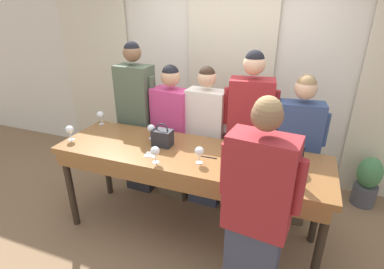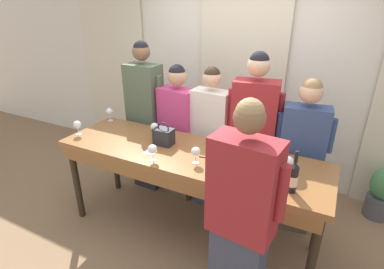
{
  "view_description": "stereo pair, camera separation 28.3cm",
  "coord_description": "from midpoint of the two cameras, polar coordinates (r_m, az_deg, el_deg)",
  "views": [
    {
      "loc": [
        0.91,
        -2.34,
        2.26
      ],
      "look_at": [
        0.0,
        0.08,
        1.11
      ],
      "focal_mm": 28.0,
      "sensor_mm": 36.0,
      "label": 1
    },
    {
      "loc": [
        1.17,
        -2.23,
        2.26
      ],
      "look_at": [
        0.0,
        0.08,
        1.11
      ],
      "focal_mm": 28.0,
      "sensor_mm": 36.0,
      "label": 2
    }
  ],
  "objects": [
    {
      "name": "curtain_panel_left",
      "position": [
        4.96,
        -19.2,
        12.06
      ],
      "size": [
        1.12,
        0.03,
        2.69
      ],
      "color": "beige",
      "rests_on": "ground_plane"
    },
    {
      "name": "wine_bottle",
      "position": [
        2.38,
        16.57,
        -6.79
      ],
      "size": [
        0.07,
        0.07,
        0.34
      ],
      "color": "black",
      "rests_on": "tasting_bar"
    },
    {
      "name": "napkin",
      "position": [
        2.83,
        -10.72,
        -3.84
      ],
      "size": [
        0.12,
        0.12,
        0.0
      ],
      "color": "white",
      "rests_on": "tasting_bar"
    },
    {
      "name": "curtain_panel_center",
      "position": [
        4.0,
        5.06,
        10.64
      ],
      "size": [
        1.12,
        0.03,
        2.69
      ],
      "color": "beige",
      "rests_on": "ground_plane"
    },
    {
      "name": "wine_glass_back_left",
      "position": [
        3.33,
        -24.57,
        0.76
      ],
      "size": [
        0.08,
        0.08,
        0.16
      ],
      "color": "white",
      "rests_on": "tasting_bar"
    },
    {
      "name": "wine_glass_center_right",
      "position": [
        2.68,
        12.33,
        -3.04
      ],
      "size": [
        0.08,
        0.08,
        0.16
      ],
      "color": "white",
      "rests_on": "tasting_bar"
    },
    {
      "name": "pen",
      "position": [
        2.73,
        0.25,
        -4.43
      ],
      "size": [
        0.15,
        0.01,
        0.01
      ],
      "color": "black",
      "rests_on": "tasting_bar"
    },
    {
      "name": "wine_glass_center_left",
      "position": [
        2.61,
        15.38,
        -4.09
      ],
      "size": [
        0.08,
        0.08,
        0.16
      ],
      "color": "white",
      "rests_on": "tasting_bar"
    },
    {
      "name": "host_pouring",
      "position": [
        2.12,
        8.2,
        -16.05
      ],
      "size": [
        0.54,
        0.28,
        1.78
      ],
      "color": "#383D51",
      "rests_on": "ground_plane"
    },
    {
      "name": "guest_navy_coat",
      "position": [
        3.2,
        16.82,
        -3.2
      ],
      "size": [
        0.54,
        0.26,
        1.65
      ],
      "color": "brown",
      "rests_on": "ground_plane"
    },
    {
      "name": "wine_glass_center_mid",
      "position": [
        2.64,
        -10.1,
        -3.24
      ],
      "size": [
        0.08,
        0.08,
        0.16
      ],
      "color": "white",
      "rests_on": "tasting_bar"
    },
    {
      "name": "potted_plant",
      "position": [
        4.07,
        28.73,
        -7.91
      ],
      "size": [
        0.27,
        0.27,
        0.63
      ],
      "color": "#4C4C51",
      "rests_on": "ground_plane"
    },
    {
      "name": "wine_glass_front_right",
      "position": [
        3.11,
        -10.39,
        1.05
      ],
      "size": [
        0.08,
        0.08,
        0.16
      ],
      "color": "white",
      "rests_on": "tasting_bar"
    },
    {
      "name": "guest_pink_top",
      "position": [
        3.53,
        -6.09,
        0.12
      ],
      "size": [
        0.56,
        0.31,
        1.65
      ],
      "color": "brown",
      "rests_on": "ground_plane"
    },
    {
      "name": "wall_back",
      "position": [
        4.05,
        5.35,
        11.61
      ],
      "size": [
        12.0,
        0.06,
        2.8
      ],
      "color": "silver",
      "rests_on": "ground_plane"
    },
    {
      "name": "guest_olive_jacket",
      "position": [
        3.7,
        -12.54,
        2.75
      ],
      "size": [
        0.52,
        0.27,
        1.87
      ],
      "color": "#28282D",
      "rests_on": "ground_plane"
    },
    {
      "name": "tasting_bar",
      "position": [
        2.85,
        -3.57,
        -5.31
      ],
      "size": [
        2.59,
        0.78,
        0.96
      ],
      "color": "brown",
      "rests_on": "ground_plane"
    },
    {
      "name": "wine_glass_front_left",
      "position": [
        2.59,
        -1.73,
        -3.38
      ],
      "size": [
        0.08,
        0.08,
        0.16
      ],
      "color": "white",
      "rests_on": "tasting_bar"
    },
    {
      "name": "guest_striped_shirt",
      "position": [
        3.21,
        8.2,
        -0.46
      ],
      "size": [
        0.56,
        0.32,
        1.85
      ],
      "color": "#28282D",
      "rests_on": "ground_plane"
    },
    {
      "name": "handbag",
      "position": [
        2.95,
        -8.39,
        -0.62
      ],
      "size": [
        0.19,
        0.13,
        0.23
      ],
      "color": "#232328",
      "rests_on": "tasting_bar"
    },
    {
      "name": "wine_glass_front_mid",
      "position": [
        3.63,
        -19.23,
        3.48
      ],
      "size": [
        0.08,
        0.08,
        0.16
      ],
      "color": "white",
      "rests_on": "tasting_bar"
    },
    {
      "name": "guest_cream_sweater",
      "position": [
        3.37,
        0.24,
        -0.81
      ],
      "size": [
        0.54,
        0.25,
        1.66
      ],
      "color": "#383D51",
      "rests_on": "ground_plane"
    },
    {
      "name": "ground_plane",
      "position": [
        3.38,
        -3.01,
        -18.05
      ],
      "size": [
        18.0,
        18.0,
        0.0
      ],
      "primitive_type": "plane",
      "color": "#846647"
    }
  ]
}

